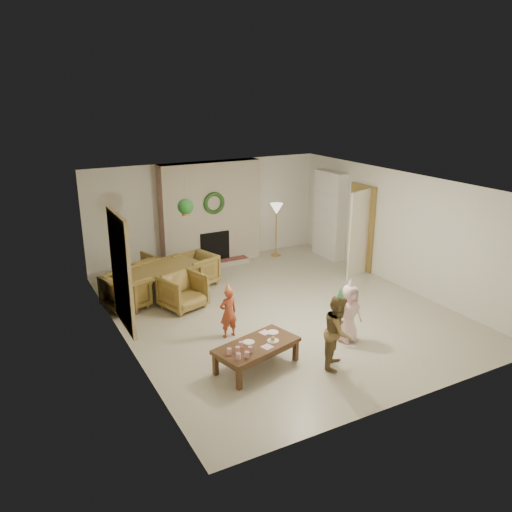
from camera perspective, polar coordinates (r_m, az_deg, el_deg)
floor at (r=10.11m, az=2.58°, el=-6.03°), size 7.00×7.00×0.00m
ceiling at (r=9.36m, az=2.80°, el=8.04°), size 7.00×7.00×0.00m
wall_back at (r=12.69m, az=-5.45°, el=4.95°), size 7.00×0.00×7.00m
wall_front at (r=7.10m, az=17.40°, el=-6.85°), size 7.00×0.00×7.00m
wall_left at (r=8.60m, az=-14.77°, el=-2.15°), size 0.00×7.00×7.00m
wall_right at (r=11.44m, az=15.72°, el=2.85°), size 0.00×7.00×7.00m
fireplace_mass at (r=12.51m, az=-5.10°, el=4.76°), size 2.50×0.40×2.50m
fireplace_hearth at (r=12.53m, az=-4.31°, el=-0.86°), size 1.60×0.30×0.12m
fireplace_firebox at (r=12.56m, az=-4.67°, el=1.05°), size 0.75×0.12×0.75m
fireplace_wreath at (r=12.23m, az=-4.71°, el=5.91°), size 0.54×0.10×0.54m
floor_lamp_base at (r=13.32m, az=2.23°, el=0.14°), size 0.26×0.26×0.03m
floor_lamp_post at (r=13.14m, az=2.27°, el=2.75°), size 0.03×0.03×1.24m
floor_lamp_shade at (r=12.99m, az=2.30°, el=5.28°), size 0.33×0.33×0.28m
bookshelf_carcass at (r=13.08m, az=8.24°, el=4.57°), size 0.30×1.00×2.20m
bookshelf_shelf_a at (r=13.23m, az=8.04°, el=1.83°), size 0.30×0.92×0.03m
bookshelf_shelf_b at (r=13.12m, az=8.12°, el=3.50°), size 0.30×0.92×0.03m
bookshelf_shelf_c at (r=13.03m, az=8.20°, el=5.20°), size 0.30×0.92×0.03m
bookshelf_shelf_d at (r=12.95m, az=8.28°, el=6.92°), size 0.30×0.92×0.03m
books_row_lower at (r=13.07m, az=8.39°, el=2.24°), size 0.20×0.40×0.24m
books_row_mid at (r=13.12m, az=7.95°, el=4.13°), size 0.20×0.44×0.24m
books_row_upper at (r=12.91m, az=8.42°, el=5.66°), size 0.20×0.36×0.22m
door_frame at (r=12.33m, az=11.69°, el=3.15°), size 0.05×0.86×2.04m
door_leaf at (r=11.82m, az=11.42°, el=2.41°), size 0.77×0.32×2.00m
curtain_panel at (r=8.79m, az=-14.83°, el=-1.70°), size 0.06×1.20×2.00m
dining_table at (r=10.77m, az=-10.76°, el=-2.97°), size 2.03×1.51×0.64m
dining_chair_near at (r=10.15m, az=-8.16°, el=-3.95°), size 0.95×0.96×0.70m
dining_chair_far at (r=11.38m, az=-13.10°, el=-1.77°), size 0.95×0.96×0.70m
dining_chair_left at (r=10.36m, az=-14.36°, el=-3.90°), size 0.96×0.95×0.70m
dining_chair_right at (r=11.31m, az=-6.68°, el=-1.53°), size 0.96×0.95×0.70m
hanging_plant_cord at (r=10.21m, az=-7.94°, el=6.75°), size 0.01×0.01×0.70m
hanging_plant_pot at (r=10.28m, az=-7.86°, el=4.84°), size 0.16×0.16×0.12m
hanging_plant_foliage at (r=10.26m, az=-7.89°, el=5.49°), size 0.32×0.32×0.32m
coffee_table_top at (r=7.99m, az=0.07°, el=-9.99°), size 1.45×0.99×0.06m
coffee_table_apron at (r=8.03m, az=0.07°, el=-10.44°), size 1.33×0.86×0.08m
coffee_leg_fl at (r=7.57m, az=-1.90°, el=-13.54°), size 0.09×0.09×0.35m
coffee_leg_fr at (r=8.30m, az=4.45°, el=-10.49°), size 0.09×0.09×0.35m
coffee_leg_bl at (r=7.93m, az=-4.55°, el=-12.00°), size 0.09×0.09×0.35m
coffee_leg_br at (r=8.63m, az=1.77°, el=-9.26°), size 0.09×0.09×0.35m
cup_a at (r=7.56m, az=-1.99°, el=-11.13°), size 0.09×0.09×0.09m
cup_b at (r=7.69m, az=-3.02°, el=-10.58°), size 0.09×0.09×0.09m
cup_c at (r=7.59m, az=-1.03°, el=-10.96°), size 0.09×0.09×0.09m
cup_d at (r=7.73m, az=-2.06°, el=-10.42°), size 0.09×0.09×0.09m
cup_e at (r=7.73m, az=-0.64°, el=-10.39°), size 0.09×0.09×0.09m
cup_f at (r=7.86m, az=-1.67°, el=-9.87°), size 0.09×0.09×0.09m
plate_a at (r=8.02m, az=-0.81°, el=-9.58°), size 0.23×0.23×0.01m
plate_b at (r=8.07m, az=1.91°, el=-9.43°), size 0.23×0.23×0.01m
plate_c at (r=8.33m, az=1.91°, el=-8.50°), size 0.23×0.23×0.01m
food_scoop at (r=8.05m, az=1.91°, el=-9.18°), size 0.09×0.09×0.07m
napkin_left at (r=7.89m, az=1.27°, el=-10.11°), size 0.19×0.19×0.01m
napkin_right at (r=8.31m, az=1.00°, el=-8.54°), size 0.19×0.19×0.01m
child_red at (r=8.91m, az=-3.11°, el=-6.36°), size 0.34×0.23×0.90m
party_hat_red at (r=8.72m, az=-3.17°, el=-3.44°), size 0.15×0.15×0.17m
child_plaid at (r=8.06m, az=9.15°, el=-8.31°), size 0.72×0.72×1.18m
party_hat_plaid at (r=7.79m, az=9.39°, el=-4.16°), size 0.18×0.18×0.19m
child_pink at (r=8.88m, az=10.36°, el=-6.31°), size 0.53×0.37×1.03m
party_hat_pink at (r=8.66m, az=10.56°, el=-2.98°), size 0.14×0.14×0.18m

